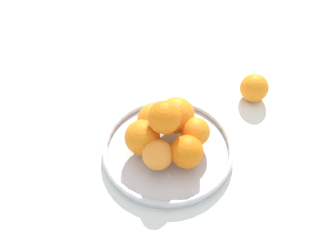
% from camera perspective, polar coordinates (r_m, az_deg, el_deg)
% --- Properties ---
extents(ground_plane, '(4.00, 4.00, 0.00)m').
position_cam_1_polar(ground_plane, '(0.75, 0.00, -4.48)').
color(ground_plane, silver).
extents(fruit_bowl, '(0.30, 0.30, 0.03)m').
position_cam_1_polar(fruit_bowl, '(0.74, 0.00, -3.88)').
color(fruit_bowl, silver).
rests_on(fruit_bowl, ground_plane).
extents(orange_pile, '(0.18, 0.18, 0.13)m').
position_cam_1_polar(orange_pile, '(0.70, -0.14, -0.71)').
color(orange_pile, orange).
rests_on(orange_pile, fruit_bowl).
extents(stray_orange, '(0.07, 0.07, 0.07)m').
position_cam_1_polar(stray_orange, '(0.87, 14.77, 6.44)').
color(stray_orange, orange).
rests_on(stray_orange, ground_plane).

